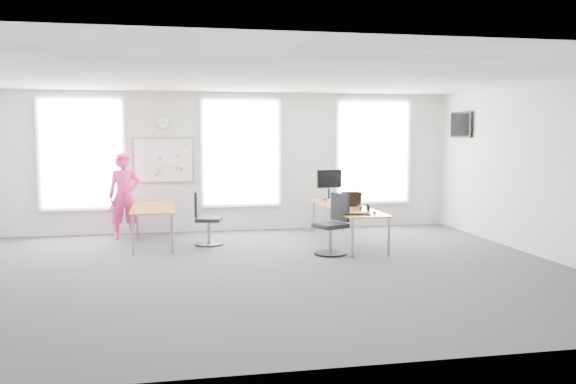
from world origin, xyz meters
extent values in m
plane|color=#2C2C31|center=(0.00, 0.00, 0.00)|extent=(10.00, 10.00, 0.00)
plane|color=white|center=(0.00, 0.00, 3.00)|extent=(10.00, 10.00, 0.00)
plane|color=silver|center=(0.00, 4.00, 1.50)|extent=(10.00, 0.00, 10.00)
plane|color=silver|center=(0.00, -4.00, 1.50)|extent=(10.00, 0.00, 10.00)
plane|color=silver|center=(5.00, 0.00, 1.50)|extent=(0.00, 10.00, 10.00)
cube|color=white|center=(-3.00, 3.97, 1.70)|extent=(1.60, 0.06, 2.20)
cube|color=white|center=(0.30, 3.97, 1.70)|extent=(1.60, 0.06, 2.20)
cube|color=white|center=(3.30, 3.97, 1.70)|extent=(1.60, 0.06, 2.20)
cube|color=orange|center=(2.12, 2.05, 0.69)|extent=(0.77, 2.90, 0.03)
cylinder|color=gray|center=(1.80, 0.66, 0.34)|extent=(0.05, 0.05, 0.68)
cylinder|color=gray|center=(2.45, 0.66, 0.34)|extent=(0.05, 0.05, 0.68)
cylinder|color=gray|center=(1.80, 3.44, 0.34)|extent=(0.05, 0.05, 0.68)
cylinder|color=gray|center=(2.45, 3.44, 0.34)|extent=(0.05, 0.05, 0.68)
cube|color=orange|center=(-1.56, 2.60, 0.72)|extent=(0.80, 2.01, 0.03)
cylinder|color=gray|center=(-1.90, 1.65, 0.35)|extent=(0.05, 0.05, 0.70)
cylinder|color=gray|center=(-1.21, 1.65, 0.35)|extent=(0.05, 0.05, 0.70)
cylinder|color=gray|center=(-1.90, 3.54, 0.35)|extent=(0.05, 0.05, 0.70)
cylinder|color=gray|center=(-1.21, 3.54, 0.35)|extent=(0.05, 0.05, 0.70)
cylinder|color=black|center=(1.50, 1.02, 0.02)|extent=(0.57, 0.57, 0.03)
cylinder|color=gray|center=(1.50, 1.02, 0.26)|extent=(0.07, 0.07, 0.46)
cube|color=black|center=(1.50, 1.02, 0.51)|extent=(0.64, 0.64, 0.08)
cube|color=black|center=(1.70, 1.11, 0.82)|extent=(0.24, 0.44, 0.49)
cylinder|color=black|center=(-0.52, 2.36, 0.02)|extent=(0.54, 0.54, 0.03)
cylinder|color=gray|center=(-0.52, 2.36, 0.25)|extent=(0.06, 0.06, 0.44)
cube|color=black|center=(-0.52, 2.36, 0.49)|extent=(0.54, 0.54, 0.07)
cube|color=black|center=(-0.73, 2.40, 0.79)|extent=(0.14, 0.44, 0.47)
imported|color=#D92679|center=(-2.13, 3.38, 0.87)|extent=(0.68, 0.49, 1.73)
cube|color=white|center=(-1.35, 3.97, 1.55)|extent=(1.20, 0.03, 0.90)
cylinder|color=gray|center=(-1.35, 3.97, 2.35)|extent=(0.30, 0.04, 0.30)
cube|color=black|center=(4.95, 3.00, 2.30)|extent=(0.06, 0.90, 0.55)
cube|color=black|center=(1.95, 0.92, 0.72)|extent=(0.51, 0.30, 0.02)
ellipsoid|color=black|center=(2.30, 0.98, 0.73)|extent=(0.10, 0.13, 0.04)
cylinder|color=black|center=(2.25, 1.24, 0.71)|extent=(0.09, 0.09, 0.01)
cylinder|color=black|center=(2.20, 1.49, 0.76)|extent=(0.04, 0.10, 0.10)
cylinder|color=black|center=(2.36, 1.49, 0.76)|extent=(0.04, 0.10, 0.10)
cylinder|color=gold|center=(2.20, 1.49, 0.76)|extent=(0.01, 0.11, 0.11)
cube|color=black|center=(2.28, 1.49, 0.81)|extent=(0.18, 0.02, 0.02)
cube|color=black|center=(2.16, 1.98, 0.86)|extent=(0.37, 0.09, 0.30)
cube|color=orange|center=(2.16, 1.89, 0.85)|extent=(0.35, 0.11, 0.27)
cube|color=black|center=(2.16, 1.88, 0.86)|extent=(0.37, 0.11, 0.29)
cube|color=beige|center=(2.02, 2.38, 0.76)|extent=(0.39, 0.34, 0.11)
cylinder|color=black|center=(2.09, 3.28, 0.72)|extent=(0.24, 0.24, 0.02)
cylinder|color=black|center=(2.09, 3.28, 0.84)|extent=(0.05, 0.05, 0.24)
cube|color=black|center=(2.09, 3.26, 1.16)|extent=(0.57, 0.17, 0.39)
cube|color=black|center=(2.09, 3.24, 1.16)|extent=(0.53, 0.12, 0.34)
camera|label=1|loc=(-1.29, -9.18, 2.14)|focal=38.00mm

